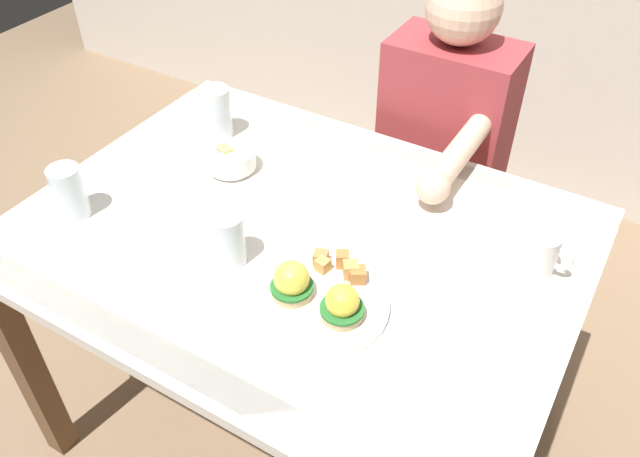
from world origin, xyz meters
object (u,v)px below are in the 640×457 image
at_px(water_glass_extra, 228,242).
at_px(diner_person, 441,148).
at_px(eggs_benedict_plate, 319,296).
at_px(coffee_mug, 539,251).
at_px(dining_table, 297,268).
at_px(fruit_bowl, 231,159).
at_px(fork, 336,208).
at_px(water_glass_far, 217,115).
at_px(water_glass_near, 70,195).

xyz_separation_m(water_glass_extra, diner_person, (0.17, 0.74, -0.14)).
xyz_separation_m(eggs_benedict_plate, coffee_mug, (0.33, 0.31, 0.03)).
distance_m(coffee_mug, diner_person, 0.60).
bearing_deg(dining_table, fruit_bowl, 155.33).
relative_size(coffee_mug, diner_person, 0.10).
bearing_deg(fork, water_glass_far, 165.17).
distance_m(coffee_mug, fork, 0.45).
height_order(coffee_mug, diner_person, diner_person).
relative_size(dining_table, fruit_bowl, 10.00).
bearing_deg(water_glass_near, eggs_benedict_plate, 3.94).
bearing_deg(water_glass_far, fork, -14.83).
xyz_separation_m(coffee_mug, fork, (-0.44, -0.04, -0.05)).
bearing_deg(coffee_mug, fork, -175.40).
distance_m(fruit_bowl, water_glass_extra, 0.32).
distance_m(fruit_bowl, fork, 0.30).
height_order(fruit_bowl, water_glass_near, water_glass_near).
bearing_deg(water_glass_near, dining_table, 23.28).
bearing_deg(diner_person, water_glass_near, -125.00).
bearing_deg(diner_person, water_glass_far, -142.50).
xyz_separation_m(eggs_benedict_plate, water_glass_near, (-0.61, -0.04, 0.03)).
relative_size(fruit_bowl, water_glass_far, 0.90).
relative_size(fork, water_glass_near, 1.15).
height_order(dining_table, water_glass_far, water_glass_far).
relative_size(eggs_benedict_plate, water_glass_extra, 2.29).
distance_m(water_glass_near, water_glass_far, 0.43).
distance_m(eggs_benedict_plate, water_glass_extra, 0.22).
xyz_separation_m(fruit_bowl, water_glass_near, (-0.20, -0.32, 0.02)).
height_order(fork, water_glass_far, water_glass_far).
bearing_deg(coffee_mug, diner_person, 130.31).
relative_size(eggs_benedict_plate, diner_person, 0.24).
height_order(fruit_bowl, diner_person, diner_person).
distance_m(dining_table, water_glass_near, 0.53).
xyz_separation_m(eggs_benedict_plate, diner_person, (-0.05, 0.76, -0.12)).
distance_m(fork, water_glass_extra, 0.28).
bearing_deg(dining_table, water_glass_extra, -116.44).
bearing_deg(water_glass_extra, coffee_mug, 28.32).
relative_size(dining_table, eggs_benedict_plate, 4.44).
distance_m(dining_table, coffee_mug, 0.53).
bearing_deg(fork, eggs_benedict_plate, -66.60).
bearing_deg(diner_person, water_glass_extra, -102.86).
height_order(fruit_bowl, coffee_mug, coffee_mug).
distance_m(eggs_benedict_plate, fork, 0.30).
bearing_deg(dining_table, water_glass_far, 149.26).
distance_m(eggs_benedict_plate, diner_person, 0.77).
bearing_deg(water_glass_far, coffee_mug, -4.96).
bearing_deg(water_glass_extra, dining_table, 63.56).
bearing_deg(diner_person, dining_table, -99.37).
bearing_deg(dining_table, diner_person, 80.63).
bearing_deg(water_glass_far, fruit_bowl, -41.43).
relative_size(coffee_mug, water_glass_far, 0.83).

